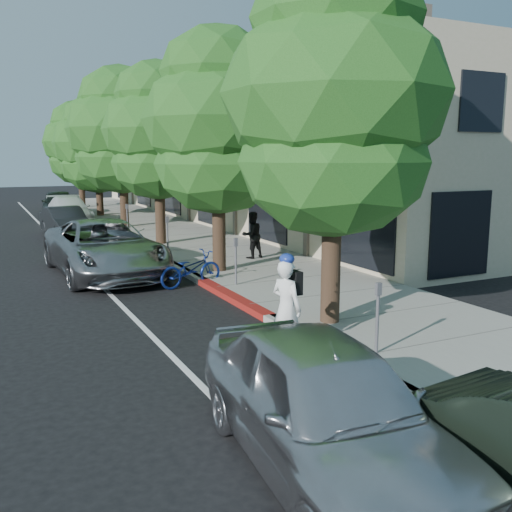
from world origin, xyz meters
TOP-DOWN VIEW (x-y plane):
  - ground at (0.00, 0.00)m, footprint 120.00×120.00m
  - sidewalk at (2.30, 8.00)m, footprint 4.60×56.00m
  - curb at (0.00, 8.00)m, footprint 0.30×56.00m
  - curb_red_segment at (0.00, 1.00)m, footprint 0.32×4.00m
  - storefront_building at (9.60, 18.00)m, footprint 10.00×36.00m
  - street_tree_0 at (0.90, -2.00)m, footprint 4.52×4.52m
  - street_tree_1 at (0.90, 4.00)m, footprint 4.40×4.40m
  - street_tree_2 at (0.90, 10.00)m, footprint 4.27×4.27m
  - street_tree_3 at (0.90, 16.00)m, footprint 5.21×5.21m
  - street_tree_4 at (0.90, 22.00)m, footprint 5.01×5.01m
  - street_tree_5 at (0.90, 28.00)m, footprint 4.79×4.79m
  - cyclist at (-0.70, -3.00)m, footprint 0.61×0.74m
  - bicycle at (-0.40, 2.91)m, footprint 1.96×1.01m
  - silver_suv at (-2.20, 5.50)m, footprint 2.99×6.09m
  - dark_sedan at (-2.08, 14.50)m, footprint 1.80×4.18m
  - white_pickup at (-1.25, 19.24)m, footprint 2.19×5.09m
  - dark_suv_far at (-1.20, 23.46)m, footprint 2.36×4.80m
  - near_car_a at (-2.20, -6.57)m, footprint 2.32×4.79m
  - pedestrian at (2.69, 5.44)m, footprint 0.84×0.70m

SIDE VIEW (x-z plane):
  - ground at x=0.00m, z-range 0.00..0.00m
  - sidewalk at x=2.30m, z-range 0.00..0.15m
  - curb at x=0.00m, z-range 0.00..0.15m
  - curb_red_segment at x=0.00m, z-range 0.00..0.15m
  - bicycle at x=-0.40m, z-range 0.00..0.98m
  - dark_sedan at x=-2.08m, z-range 0.00..1.34m
  - white_pickup at x=-1.25m, z-range 0.00..1.46m
  - near_car_a at x=-2.20m, z-range 0.00..1.57m
  - dark_suv_far at x=-1.20m, z-range 0.00..1.57m
  - silver_suv at x=-2.20m, z-range 0.00..1.66m
  - cyclist at x=-0.70m, z-range 0.00..1.74m
  - pedestrian at x=2.69m, z-range 0.15..1.72m
  - storefront_building at x=9.60m, z-range 0.00..7.00m
  - street_tree_4 at x=0.90m, z-range 0.67..7.71m
  - street_tree_5 at x=0.90m, z-range 0.76..7.96m
  - street_tree_2 at x=0.90m, z-range 0.86..8.02m
  - street_tree_1 at x=0.90m, z-range 0.86..8.10m
  - street_tree_0 at x=0.90m, z-range 0.89..8.36m
  - street_tree_3 at x=0.90m, z-range 0.82..8.61m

